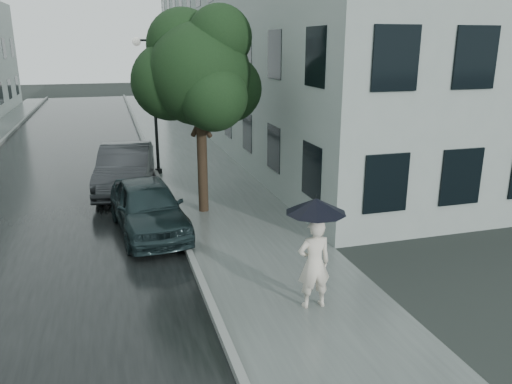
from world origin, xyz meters
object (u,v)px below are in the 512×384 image
object	(u,v)px
lamp_post	(151,98)
car_near	(148,207)
street_tree	(199,73)
car_far	(126,168)
pedestrian	(314,264)

from	to	relation	value
lamp_post	car_near	size ratio (longest dim) A/B	1.22
street_tree	car_near	size ratio (longest dim) A/B	1.42
lamp_post	car_far	distance (m)	3.26
pedestrian	lamp_post	distance (m)	11.80
street_tree	car_near	world-z (taller)	street_tree
pedestrian	street_tree	bearing A→B (deg)	-81.08
lamp_post	car_far	xyz separation A→B (m)	(-1.16, -2.15, -2.16)
lamp_post	car_near	bearing A→B (deg)	-77.99
street_tree	pedestrian	bearing A→B (deg)	-81.63
pedestrian	car_far	world-z (taller)	pedestrian
car_near	car_far	world-z (taller)	car_far
pedestrian	car_far	size ratio (longest dim) A/B	0.38
car_near	pedestrian	bearing A→B (deg)	-67.63
lamp_post	car_far	bearing A→B (deg)	-99.61
car_near	car_far	size ratio (longest dim) A/B	0.88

